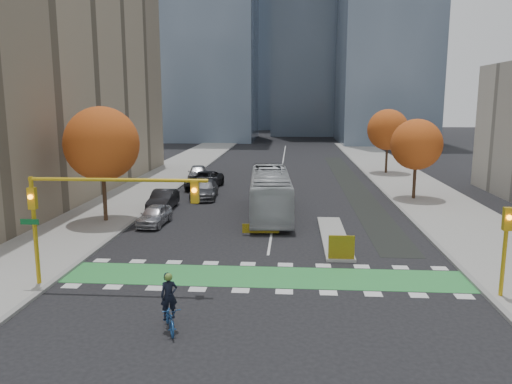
# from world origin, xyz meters

# --- Properties ---
(ground) EXTENTS (300.00, 300.00, 0.00)m
(ground) POSITION_xyz_m (0.00, 0.00, 0.00)
(ground) COLOR black
(ground) RESTS_ON ground
(sidewalk_west) EXTENTS (7.00, 120.00, 0.15)m
(sidewalk_west) POSITION_xyz_m (-13.50, 20.00, 0.07)
(sidewalk_west) COLOR gray
(sidewalk_west) RESTS_ON ground
(sidewalk_east) EXTENTS (7.00, 120.00, 0.15)m
(sidewalk_east) POSITION_xyz_m (13.50, 20.00, 0.07)
(sidewalk_east) COLOR gray
(sidewalk_east) RESTS_ON ground
(curb_west) EXTENTS (0.30, 120.00, 0.16)m
(curb_west) POSITION_xyz_m (-10.00, 20.00, 0.07)
(curb_west) COLOR gray
(curb_west) RESTS_ON ground
(curb_east) EXTENTS (0.30, 120.00, 0.16)m
(curb_east) POSITION_xyz_m (10.00, 20.00, 0.07)
(curb_east) COLOR gray
(curb_east) RESTS_ON ground
(bike_crossing) EXTENTS (20.00, 3.00, 0.01)m
(bike_crossing) POSITION_xyz_m (0.00, 1.50, 0.01)
(bike_crossing) COLOR #2E8C40
(bike_crossing) RESTS_ON ground
(centre_line) EXTENTS (0.15, 70.00, 0.01)m
(centre_line) POSITION_xyz_m (0.00, 40.00, 0.01)
(centre_line) COLOR silver
(centre_line) RESTS_ON ground
(bike_lane_paint) EXTENTS (2.50, 50.00, 0.01)m
(bike_lane_paint) POSITION_xyz_m (7.50, 30.00, 0.01)
(bike_lane_paint) COLOR black
(bike_lane_paint) RESTS_ON ground
(median_island) EXTENTS (1.60, 10.00, 0.16)m
(median_island) POSITION_xyz_m (4.00, 9.00, 0.08)
(median_island) COLOR gray
(median_island) RESTS_ON ground
(hazard_board) EXTENTS (1.40, 0.12, 1.30)m
(hazard_board) POSITION_xyz_m (4.00, 4.20, 0.80)
(hazard_board) COLOR yellow
(hazard_board) RESTS_ON median_island
(building_west) EXTENTS (16.00, 44.00, 25.00)m
(building_west) POSITION_xyz_m (-24.00, 22.00, 12.50)
(building_west) COLOR gray
(building_west) RESTS_ON ground
(tree_west) EXTENTS (5.20, 5.20, 8.22)m
(tree_west) POSITION_xyz_m (-12.00, 12.00, 5.62)
(tree_west) COLOR #332114
(tree_west) RESTS_ON ground
(tree_east_near) EXTENTS (4.40, 4.40, 7.08)m
(tree_east_near) POSITION_xyz_m (12.00, 22.00, 4.86)
(tree_east_near) COLOR #332114
(tree_east_near) RESTS_ON ground
(tree_east_far) EXTENTS (4.80, 4.80, 7.65)m
(tree_east_far) POSITION_xyz_m (12.50, 38.00, 5.24)
(tree_east_far) COLOR #332114
(tree_east_far) RESTS_ON ground
(traffic_signal_west) EXTENTS (8.53, 0.56, 5.20)m
(traffic_signal_west) POSITION_xyz_m (-7.93, -0.51, 4.03)
(traffic_signal_west) COLOR #BF9914
(traffic_signal_west) RESTS_ON ground
(traffic_signal_east) EXTENTS (0.35, 0.43, 4.10)m
(traffic_signal_east) POSITION_xyz_m (10.50, -0.51, 2.73)
(traffic_signal_east) COLOR #BF9914
(traffic_signal_east) RESTS_ON ground
(cyclist) EXTENTS (1.38, 2.08, 2.27)m
(cyclist) POSITION_xyz_m (-3.26, -4.60, 0.76)
(cyclist) COLOR navy
(cyclist) RESTS_ON ground
(bus) EXTENTS (3.61, 12.42, 3.42)m
(bus) POSITION_xyz_m (-0.32, 15.14, 1.71)
(bus) COLOR #B3B7BB
(bus) RESTS_ON ground
(parked_car_a) EXTENTS (1.90, 4.22, 1.41)m
(parked_car_a) POSITION_xyz_m (-8.27, 11.43, 0.70)
(parked_car_a) COLOR #A7A7AD
(parked_car_a) RESTS_ON ground
(parked_car_b) EXTENTS (1.68, 4.75, 1.56)m
(parked_car_b) POSITION_xyz_m (-8.96, 16.43, 0.78)
(parked_car_b) COLOR black
(parked_car_b) RESTS_ON ground
(parked_car_c) EXTENTS (2.57, 5.57, 1.58)m
(parked_car_c) POSITION_xyz_m (-6.50, 21.43, 0.79)
(parked_car_c) COLOR #505155
(parked_car_c) RESTS_ON ground
(parked_car_d) EXTENTS (3.47, 6.27, 1.66)m
(parked_car_d) POSITION_xyz_m (-7.40, 26.43, 0.83)
(parked_car_d) COLOR black
(parked_car_d) RESTS_ON ground
(parked_car_e) EXTENTS (2.55, 5.12, 1.68)m
(parked_car_e) POSITION_xyz_m (-9.00, 31.43, 0.84)
(parked_car_e) COLOR #9A9B9F
(parked_car_e) RESTS_ON ground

